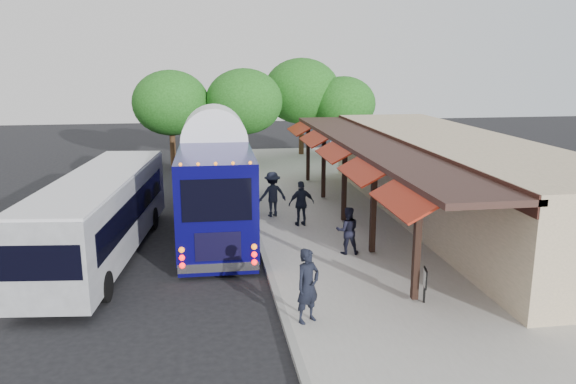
{
  "coord_description": "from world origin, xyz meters",
  "views": [
    {
      "loc": [
        -1.93,
        -17.88,
        6.75
      ],
      "look_at": [
        1.25,
        2.78,
        1.8
      ],
      "focal_mm": 35.0,
      "sensor_mm": 36.0,
      "label": 1
    }
  ],
  "objects_px": {
    "coach_bus": "(215,176)",
    "ped_d": "(272,194)",
    "ped_a": "(308,286)",
    "ped_c": "(301,203)",
    "ped_b": "(347,230)",
    "sign_board": "(425,280)",
    "city_bus": "(101,213)"
  },
  "relations": [
    {
      "from": "ped_a",
      "to": "sign_board",
      "type": "bearing_deg",
      "value": -20.91
    },
    {
      "from": "city_bus",
      "to": "ped_d",
      "type": "distance_m",
      "value": 7.49
    },
    {
      "from": "ped_c",
      "to": "ped_b",
      "type": "bearing_deg",
      "value": 95.63
    },
    {
      "from": "city_bus",
      "to": "sign_board",
      "type": "height_order",
      "value": "city_bus"
    },
    {
      "from": "ped_a",
      "to": "ped_b",
      "type": "xyz_separation_m",
      "value": [
        2.33,
        4.92,
        -0.15
      ]
    },
    {
      "from": "city_bus",
      "to": "ped_d",
      "type": "height_order",
      "value": "city_bus"
    },
    {
      "from": "ped_a",
      "to": "ped_d",
      "type": "xyz_separation_m",
      "value": [
        0.36,
        10.08,
        -0.01
      ]
    },
    {
      "from": "ped_a",
      "to": "ped_c",
      "type": "bearing_deg",
      "value": 49.6
    },
    {
      "from": "ped_a",
      "to": "ped_b",
      "type": "bearing_deg",
      "value": 33.25
    },
    {
      "from": "coach_bus",
      "to": "ped_b",
      "type": "relative_size",
      "value": 7.4
    },
    {
      "from": "ped_a",
      "to": "sign_board",
      "type": "relative_size",
      "value": 1.96
    },
    {
      "from": "sign_board",
      "to": "city_bus",
      "type": "bearing_deg",
      "value": 161.99
    },
    {
      "from": "coach_bus",
      "to": "ped_d",
      "type": "relative_size",
      "value": 6.37
    },
    {
      "from": "ped_a",
      "to": "city_bus",
      "type": "bearing_deg",
      "value": 102.68
    },
    {
      "from": "city_bus",
      "to": "ped_b",
      "type": "distance_m",
      "value": 8.53
    },
    {
      "from": "ped_c",
      "to": "sign_board",
      "type": "bearing_deg",
      "value": 95.08
    },
    {
      "from": "sign_board",
      "to": "ped_d",
      "type": "bearing_deg",
      "value": 120.61
    },
    {
      "from": "ped_b",
      "to": "ped_c",
      "type": "bearing_deg",
      "value": -68.84
    },
    {
      "from": "coach_bus",
      "to": "ped_d",
      "type": "bearing_deg",
      "value": 13.05
    },
    {
      "from": "ped_a",
      "to": "ped_b",
      "type": "height_order",
      "value": "ped_a"
    },
    {
      "from": "city_bus",
      "to": "sign_board",
      "type": "bearing_deg",
      "value": -24.27
    },
    {
      "from": "city_bus",
      "to": "ped_a",
      "type": "distance_m",
      "value": 8.74
    },
    {
      "from": "ped_c",
      "to": "ped_a",
      "type": "bearing_deg",
      "value": 71.38
    },
    {
      "from": "coach_bus",
      "to": "city_bus",
      "type": "xyz_separation_m",
      "value": [
        -4.02,
        -3.3,
        -0.5
      ]
    },
    {
      "from": "city_bus",
      "to": "ped_c",
      "type": "relative_size",
      "value": 5.97
    },
    {
      "from": "ped_b",
      "to": "ped_d",
      "type": "bearing_deg",
      "value": -63.23
    },
    {
      "from": "ped_b",
      "to": "ped_c",
      "type": "distance_m",
      "value": 3.73
    },
    {
      "from": "ped_a",
      "to": "ped_d",
      "type": "relative_size",
      "value": 1.01
    },
    {
      "from": "coach_bus",
      "to": "sign_board",
      "type": "height_order",
      "value": "coach_bus"
    },
    {
      "from": "ped_b",
      "to": "sign_board",
      "type": "xyz_separation_m",
      "value": [
        1.09,
        -4.28,
        -0.16
      ]
    },
    {
      "from": "ped_a",
      "to": "ped_c",
      "type": "relative_size",
      "value": 1.06
    },
    {
      "from": "ped_b",
      "to": "sign_board",
      "type": "bearing_deg",
      "value": 110.14
    }
  ]
}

